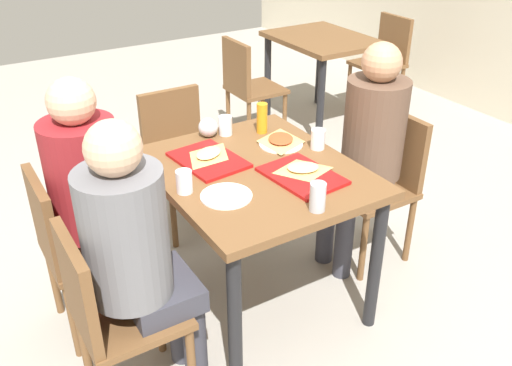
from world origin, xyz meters
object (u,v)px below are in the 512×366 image
Objects in this scene: person_in_red at (94,188)px; background_table at (322,52)px; chair_near_left at (72,244)px; pizza_slice_b at (303,169)px; paper_plate_center at (281,144)px; chair_far_side at (383,177)px; paper_plate_near_edge at (226,196)px; soda_can at (318,197)px; condiment_bottle at (262,118)px; background_chair_far at (385,56)px; chair_near_right at (108,310)px; tray_red_near at (208,160)px; plastic_cup_b at (184,182)px; plastic_cup_c at (225,125)px; chair_left_end at (179,150)px; pizza_slice_c at (281,140)px; pizza_slice_a at (209,154)px; plastic_cup_a at (318,139)px; background_chair_near at (247,83)px; person_in_brown_jacket at (136,246)px; person_far_side at (368,142)px; tray_red_far at (302,176)px; main_table at (256,189)px; foil_bundle at (208,127)px.

background_table is (-1.48, 2.39, -0.10)m from person_in_red.
chair_near_left is 1.10m from pizza_slice_b.
chair_far_side is at bearing 75.14° from paper_plate_center.
soda_can is at bearing 42.90° from paper_plate_near_edge.
background_chair_far is (-1.40, 2.20, -0.35)m from condiment_bottle.
chair_near_right is 3.22m from background_table.
tray_red_near is 1.64× the size of paper_plate_near_edge.
plastic_cup_c is at bearing 134.94° from plastic_cup_b.
paper_plate_near_edge is at bearing -44.60° from condiment_bottle.
person_in_red is 7.83× the size of condiment_bottle.
pizza_slice_b is 2.48× the size of plastic_cup_b.
chair_left_end is 2.58m from background_chair_far.
pizza_slice_c is 0.66m from plastic_cup_b.
plastic_cup_b is 0.62m from plastic_cup_c.
chair_left_end reaches higher than pizza_slice_a.
plastic_cup_a is at bearing 38.60° from pizza_slice_c.
pizza_slice_a is at bearing -36.11° from background_chair_near.
soda_can is at bearing -2.95° from plastic_cup_c.
plastic_cup_a is (-0.28, 1.05, 0.08)m from person_in_brown_jacket.
background_table is (-1.55, 1.86, -0.14)m from tray_red_near.
plastic_cup_c is 0.85m from soda_can.
plastic_cup_b is at bearing -134.37° from paper_plate_near_edge.
plastic_cup_c is at bearing -145.73° from paper_plate_center.
pizza_slice_b is at bearing 9.13° from plastic_cup_c.
person_far_side is (0.26, 1.50, 0.25)m from chair_near_left.
chair_near_left is at bearing -114.62° from tray_red_far.
paper_plate_near_edge is at bearing -32.82° from background_chair_near.
chair_left_end reaches higher than paper_plate_near_edge.
paper_plate_center is at bearing -42.96° from background_table.
main_table is at bearing -57.36° from paper_plate_center.
person_in_brown_jacket is at bearing -65.98° from paper_plate_center.
background_chair_far is at bearing 131.84° from soda_can.
chair_near_left is (-0.26, -0.82, -0.17)m from main_table.
background_chair_near is (-0.00, -0.73, -0.14)m from background_table.
chair_near_right is 1.66m from chair_far_side.
person_in_brown_jacket is 3.11m from background_table.
chair_near_right is 0.85m from tray_red_near.
background_chair_near is at bearing 155.02° from paper_plate_center.
person_in_red is (-0.51, 0.14, 0.25)m from chair_near_right.
person_in_brown_jacket is at bearing -74.99° from plastic_cup_a.
soda_can is at bearing 2.87° from foil_bundle.
pizza_slice_c reaches higher than tray_red_near.
main_table is 10.27× the size of plastic_cup_a.
plastic_cup_b is (0.23, -0.23, 0.03)m from pizza_slice_a.
chair_left_end is (-0.64, 0.82, 0.00)m from chair_near_left.
tray_red_far is at bearing -18.93° from pizza_slice_c.
plastic_cup_c is at bearing 73.64° from foil_bundle.
soda_can is 2.75m from background_table.
chair_near_left is at bearing -164.75° from person_in_brown_jacket.
tray_red_near is 1.25× the size of pizza_slice_c.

